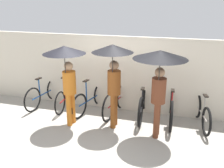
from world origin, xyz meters
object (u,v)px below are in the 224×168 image
Objects in this scene: parked_bicycle_1 at (68,95)px; parked_bicycle_5 at (171,107)px; parked_bicycle_4 at (143,103)px; parked_bicycle_3 at (116,101)px; pedestrian_leading at (66,64)px; parked_bicycle_2 at (91,99)px; pedestrian_center at (113,65)px; parked_bicycle_0 at (44,93)px; pedestrian_trailing at (160,68)px; parked_bicycle_6 at (201,112)px.

parked_bicycle_5 is at bearing -95.09° from parked_bicycle_1.
parked_bicycle_5 reaches higher than parked_bicycle_4.
parked_bicycle_1 is 1.01× the size of parked_bicycle_3.
parked_bicycle_4 is 0.91× the size of pedestrian_leading.
parked_bicycle_2 reaches higher than parked_bicycle_3.
parked_bicycle_2 is 1.59m from pedestrian_leading.
parked_bicycle_4 is 0.89× the size of pedestrian_center.
pedestrian_trailing is at bearing -99.92° from parked_bicycle_0.
pedestrian_trailing is at bearing -104.66° from parked_bicycle_2.
parked_bicycle_0 reaches higher than parked_bicycle_1.
parked_bicycle_6 is 1.91m from pedestrian_trailing.
pedestrian_leading is (-3.18, -0.96, 1.24)m from parked_bicycle_6.
parked_bicycle_4 is 0.90× the size of pedestrian_trailing.
parked_bicycle_1 is 1.05× the size of parked_bicycle_6.
pedestrian_center is at bearing 140.14° from parked_bicycle_4.
parked_bicycle_1 is at bearing 96.09° from parked_bicycle_2.
pedestrian_leading is (-1.69, -1.02, 1.21)m from parked_bicycle_4.
pedestrian_center reaches higher than parked_bicycle_4.
parked_bicycle_0 is at bearing -15.42° from pedestrian_trailing.
pedestrian_leading reaches higher than parked_bicycle_3.
parked_bicycle_0 is 2.25m from parked_bicycle_3.
pedestrian_leading is 0.97× the size of pedestrian_center.
parked_bicycle_2 is at bearing -98.81° from parked_bicycle_1.
pedestrian_center is (-1.35, -0.76, 1.22)m from parked_bicycle_5.
parked_bicycle_0 is 0.85× the size of pedestrian_leading.
parked_bicycle_0 is at bearing -32.03° from pedestrian_leading.
pedestrian_leading is (0.56, -1.06, 1.24)m from parked_bicycle_1.
parked_bicycle_2 is 0.95× the size of parked_bicycle_5.
parked_bicycle_4 is at bearing -143.80° from pedestrian_leading.
pedestrian_leading is (-2.44, -0.96, 1.20)m from parked_bicycle_5.
parked_bicycle_3 is 1.50m from parked_bicycle_5.
pedestrian_trailing reaches higher than parked_bicycle_3.
parked_bicycle_0 is 3.84m from pedestrian_trailing.
pedestrian_center is at bearing -161.70° from parked_bicycle_3.
parked_bicycle_2 is at bearing -84.38° from parked_bicycle_0.
parked_bicycle_6 is at bearing -136.56° from pedestrian_trailing.
parked_bicycle_2 is 0.86× the size of pedestrian_trailing.
parked_bicycle_5 reaches higher than parked_bicycle_0.
parked_bicycle_4 is 1.01× the size of parked_bicycle_5.
parked_bicycle_3 is at bearing -84.32° from parked_bicycle_0.
parked_bicycle_6 is at bearing -95.66° from parked_bicycle_4.
pedestrian_leading is 0.99× the size of pedestrian_trailing.
parked_bicycle_3 is at bearing 85.40° from parked_bicycle_5.
parked_bicycle_4 is 2.31m from pedestrian_leading.
parked_bicycle_6 reaches higher than parked_bicycle_3.
pedestrian_leading is at bearing 9.85° from pedestrian_center.
parked_bicycle_2 is 0.75m from parked_bicycle_3.
pedestrian_center is at bearing 115.69° from parked_bicycle_5.
parked_bicycle_1 is 0.98× the size of parked_bicycle_2.
pedestrian_center reaches higher than parked_bicycle_2.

